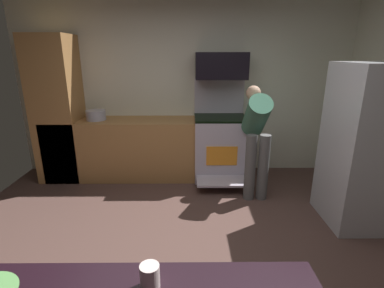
{
  "coord_description": "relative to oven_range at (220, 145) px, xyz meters",
  "views": [
    {
      "loc": [
        0.03,
        -2.25,
        1.85
      ],
      "look_at": [
        0.05,
        0.3,
        1.05
      ],
      "focal_mm": 27.2,
      "sensor_mm": 36.0,
      "label": 1
    }
  ],
  "objects": [
    {
      "name": "microwave",
      "position": [
        0.0,
        0.09,
        1.17
      ],
      "size": [
        0.74,
        0.38,
        0.37
      ],
      "primitive_type": "cube",
      "color": "black",
      "rests_on": "oven_range"
    },
    {
      "name": "mug_tea",
      "position": [
        -0.62,
        -3.22,
        0.45
      ],
      "size": [
        0.08,
        0.08,
        0.11
      ],
      "primitive_type": "cylinder",
      "color": "beige",
      "rests_on": "counter_island"
    },
    {
      "name": "lower_cabinet_run",
      "position": [
        -1.39,
        0.01,
        -0.06
      ],
      "size": [
        2.4,
        0.6,
        0.9
      ],
      "primitive_type": "cube",
      "color": "#A97642",
      "rests_on": "ground"
    },
    {
      "name": "stock_pot",
      "position": [
        -1.84,
        0.01,
        0.47
      ],
      "size": [
        0.28,
        0.28,
        0.14
      ],
      "primitive_type": "cylinder",
      "color": "#B1B2C8",
      "rests_on": "lower_cabinet_run"
    },
    {
      "name": "cabinet_column",
      "position": [
        -2.39,
        0.01,
        0.54
      ],
      "size": [
        0.6,
        0.6,
        2.1
      ],
      "primitive_type": "cube",
      "color": "#A97642",
      "rests_on": "ground"
    },
    {
      "name": "wall_back",
      "position": [
        -0.49,
        0.37,
        0.79
      ],
      "size": [
        5.2,
        0.12,
        2.6
      ],
      "primitive_type": "cube",
      "color": "silver",
      "rests_on": "ground"
    },
    {
      "name": "ground_plane",
      "position": [
        -0.49,
        -1.97,
        -0.52
      ],
      "size": [
        5.2,
        4.8,
        0.02
      ],
      "primitive_type": "cube",
      "color": "#513832"
    },
    {
      "name": "oven_range",
      "position": [
        0.0,
        0.0,
        0.0
      ],
      "size": [
        0.76,
        1.0,
        1.49
      ],
      "color": "silver",
      "rests_on": "ground"
    },
    {
      "name": "person_cook",
      "position": [
        0.41,
        -0.59,
        0.36
      ],
      "size": [
        0.31,
        0.68,
        1.43
      ],
      "color": "#5C5C5C",
      "rests_on": "ground"
    },
    {
      "name": "refrigerator",
      "position": [
        1.54,
        -1.26,
        0.38
      ],
      "size": [
        0.89,
        0.78,
        1.76
      ],
      "color": "silver",
      "rests_on": "ground"
    }
  ]
}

